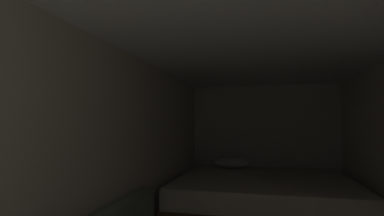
{
  "coord_description": "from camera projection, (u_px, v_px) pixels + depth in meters",
  "views": [
    {
      "loc": [
        0.03,
        -0.41,
        1.34
      ],
      "look_at": [
        -0.69,
        2.51,
        1.5
      ],
      "focal_mm": 28.08,
      "sensor_mm": 36.0,
      "label": 1
    }
  ],
  "objects": [
    {
      "name": "wall_back",
      "position": [
        264.0,
        148.0,
        4.67
      ],
      "size": [
        2.32,
        0.05,
        1.95
      ],
      "primitive_type": "cube",
      "color": "beige",
      "rests_on": "ground"
    },
    {
      "name": "wall_left",
      "position": [
        120.0,
        169.0,
        2.45
      ],
      "size": [
        0.05,
        5.08,
        1.95
      ],
      "primitive_type": "cube",
      "color": "beige",
      "rests_on": "ground"
    },
    {
      "name": "ceiling_slab",
      "position": [
        260.0,
        39.0,
        2.24
      ],
      "size": [
        2.32,
        5.08,
        0.05
      ],
      "primitive_type": "cube",
      "color": "white",
      "rests_on": "wall_left"
    },
    {
      "name": "bed",
      "position": [
        264.0,
        206.0,
        3.67
      ],
      "size": [
        2.1,
        1.86,
        0.84
      ],
      "color": "brown",
      "rests_on": "ground"
    }
  ]
}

